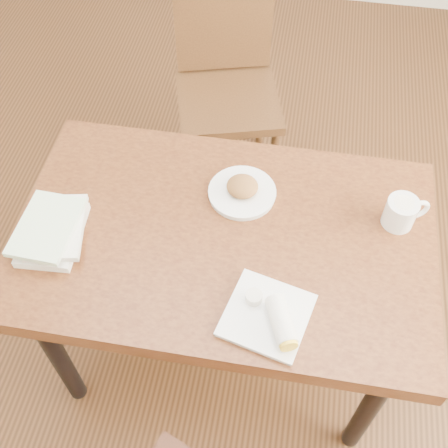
% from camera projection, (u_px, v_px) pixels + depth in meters
% --- Properties ---
extents(ground, '(4.00, 5.00, 0.01)m').
position_uv_depth(ground, '(224.00, 345.00, 2.22)').
color(ground, '#472814').
rests_on(ground, ground).
extents(table, '(1.21, 0.76, 0.75)m').
position_uv_depth(table, '(224.00, 251.00, 1.68)').
color(table, brown).
rests_on(table, ground).
extents(chair_far, '(0.52, 0.52, 0.95)m').
position_uv_depth(chair_far, '(226.00, 73.00, 2.35)').
color(chair_far, '#482C14').
rests_on(chair_far, ground).
extents(plate_scone, '(0.21, 0.21, 0.07)m').
position_uv_depth(plate_scone, '(242.00, 190.00, 1.68)').
color(plate_scone, white).
rests_on(plate_scone, table).
extents(coffee_mug, '(0.13, 0.09, 0.09)m').
position_uv_depth(coffee_mug, '(402.00, 212.00, 1.60)').
color(coffee_mug, white).
rests_on(coffee_mug, table).
extents(plate_burrito, '(0.25, 0.25, 0.07)m').
position_uv_depth(plate_burrito, '(271.00, 317.00, 1.43)').
color(plate_burrito, white).
rests_on(plate_burrito, table).
extents(book_stack, '(0.20, 0.26, 0.06)m').
position_uv_depth(book_stack, '(52.00, 230.00, 1.58)').
color(book_stack, white).
rests_on(book_stack, table).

